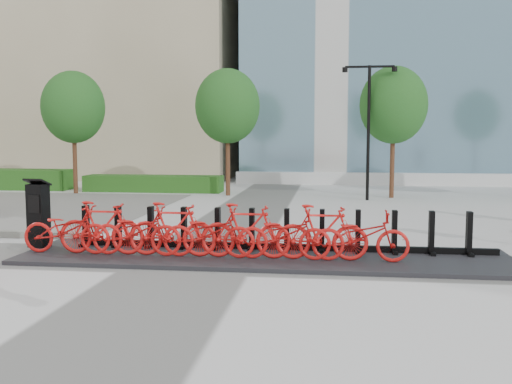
# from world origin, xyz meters

# --- Properties ---
(ground) EXTENTS (120.00, 120.00, 0.00)m
(ground) POSITION_xyz_m (0.00, 0.00, 0.00)
(ground) COLOR silver
(hedge_b) EXTENTS (6.00, 1.20, 0.70)m
(hedge_b) POSITION_xyz_m (-5.00, 13.20, 0.35)
(hedge_b) COLOR #244A1B
(hedge_b) RESTS_ON ground
(tree_0) EXTENTS (2.60, 2.60, 5.10)m
(tree_0) POSITION_xyz_m (-8.00, 12.00, 3.59)
(tree_0) COLOR brown
(tree_0) RESTS_ON ground
(tree_1) EXTENTS (2.60, 2.60, 5.10)m
(tree_1) POSITION_xyz_m (-1.50, 12.00, 3.59)
(tree_1) COLOR brown
(tree_1) RESTS_ON ground
(tree_2) EXTENTS (2.60, 2.60, 5.10)m
(tree_2) POSITION_xyz_m (5.00, 12.00, 3.59)
(tree_2) COLOR brown
(tree_2) RESTS_ON ground
(streetlamp) EXTENTS (2.00, 0.20, 5.00)m
(streetlamp) POSITION_xyz_m (4.00, 11.00, 3.13)
(streetlamp) COLOR black
(streetlamp) RESTS_ON ground
(dock_pad) EXTENTS (9.60, 2.40, 0.08)m
(dock_pad) POSITION_xyz_m (1.30, 0.30, 0.04)
(dock_pad) COLOR #242428
(dock_pad) RESTS_ON ground
(dock_rail_posts) EXTENTS (8.02, 0.50, 0.85)m
(dock_rail_posts) POSITION_xyz_m (1.36, 0.77, 0.51)
(dock_rail_posts) COLOR black
(dock_rail_posts) RESTS_ON dock_pad
(bike_0) EXTENTS (1.80, 0.63, 0.95)m
(bike_0) POSITION_xyz_m (-2.60, -0.05, 0.55)
(bike_0) COLOR red
(bike_0) RESTS_ON dock_pad
(bike_1) EXTENTS (1.75, 0.49, 1.05)m
(bike_1) POSITION_xyz_m (-1.88, -0.05, 0.61)
(bike_1) COLOR red
(bike_1) RESTS_ON dock_pad
(bike_2) EXTENTS (1.80, 0.63, 0.95)m
(bike_2) POSITION_xyz_m (-1.16, -0.05, 0.55)
(bike_2) COLOR red
(bike_2) RESTS_ON dock_pad
(bike_3) EXTENTS (1.75, 0.49, 1.05)m
(bike_3) POSITION_xyz_m (-0.44, -0.05, 0.61)
(bike_3) COLOR red
(bike_3) RESTS_ON dock_pad
(bike_4) EXTENTS (1.80, 0.63, 0.95)m
(bike_4) POSITION_xyz_m (0.28, -0.05, 0.55)
(bike_4) COLOR red
(bike_4) RESTS_ON dock_pad
(bike_5) EXTENTS (1.75, 0.49, 1.05)m
(bike_5) POSITION_xyz_m (1.00, -0.05, 0.61)
(bike_5) COLOR red
(bike_5) RESTS_ON dock_pad
(bike_6) EXTENTS (1.80, 0.63, 0.95)m
(bike_6) POSITION_xyz_m (1.72, -0.05, 0.55)
(bike_6) COLOR red
(bike_6) RESTS_ON dock_pad
(bike_7) EXTENTS (1.75, 0.49, 1.05)m
(bike_7) POSITION_xyz_m (2.44, -0.05, 0.61)
(bike_7) COLOR red
(bike_7) RESTS_ON dock_pad
(bike_8) EXTENTS (1.80, 0.63, 0.95)m
(bike_8) POSITION_xyz_m (3.16, -0.05, 0.55)
(bike_8) COLOR red
(bike_8) RESTS_ON dock_pad
(kiosk) EXTENTS (0.49, 0.43, 1.45)m
(kiosk) POSITION_xyz_m (-3.49, 0.51, 0.78)
(kiosk) COLOR black
(kiosk) RESTS_ON dock_pad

